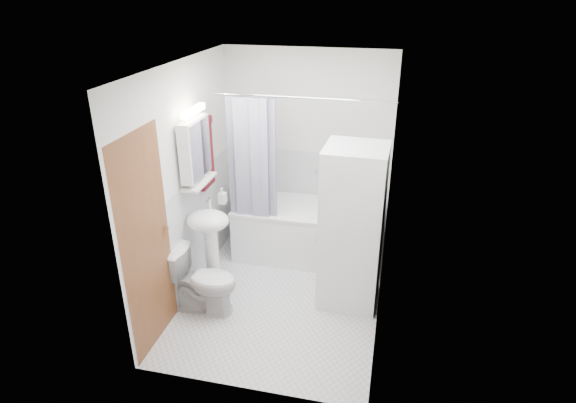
% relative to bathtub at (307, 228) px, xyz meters
% --- Properties ---
extents(floor, '(2.60, 2.60, 0.00)m').
position_rel_bathtub_xyz_m(floor, '(-0.08, -0.92, -0.35)').
color(floor, silver).
rests_on(floor, ground).
extents(room_walls, '(2.60, 2.60, 2.60)m').
position_rel_bathtub_xyz_m(room_walls, '(-0.08, -0.92, 1.13)').
color(room_walls, silver).
rests_on(room_walls, ground).
extents(wainscot, '(1.98, 2.58, 2.58)m').
position_rel_bathtub_xyz_m(wainscot, '(-0.08, -0.63, 0.25)').
color(wainscot, silver).
rests_on(wainscot, ground).
extents(door, '(0.05, 2.00, 2.00)m').
position_rel_bathtub_xyz_m(door, '(-1.03, -1.47, 0.65)').
color(door, brown).
rests_on(door, ground).
extents(bathtub, '(1.68, 0.80, 0.64)m').
position_rel_bathtub_xyz_m(bathtub, '(0.00, 0.00, 0.00)').
color(bathtub, white).
rests_on(bathtub, ground).
extents(tub_spout, '(0.04, 0.12, 0.04)m').
position_rel_bathtub_xyz_m(tub_spout, '(0.20, 0.33, 0.61)').
color(tub_spout, silver).
rests_on(tub_spout, room_walls).
extents(curtain_rod, '(1.86, 0.02, 0.02)m').
position_rel_bathtub_xyz_m(curtain_rod, '(0.00, -0.34, 1.65)').
color(curtain_rod, silver).
rests_on(curtain_rod, room_walls).
extents(shower_curtain, '(0.55, 0.02, 1.45)m').
position_rel_bathtub_xyz_m(shower_curtain, '(-0.56, -0.34, 0.90)').
color(shower_curtain, '#131242').
rests_on(shower_curtain, curtain_rod).
extents(sink, '(0.44, 0.37, 1.04)m').
position_rel_bathtub_xyz_m(sink, '(-0.83, -0.98, 0.35)').
color(sink, white).
rests_on(sink, ground).
extents(medicine_cabinet, '(0.13, 0.50, 0.71)m').
position_rel_bathtub_xyz_m(medicine_cabinet, '(-0.99, -0.82, 1.21)').
color(medicine_cabinet, white).
rests_on(medicine_cabinet, room_walls).
extents(shelf, '(0.18, 0.54, 0.02)m').
position_rel_bathtub_xyz_m(shelf, '(-0.97, -0.82, 0.85)').
color(shelf, silver).
rests_on(shelf, room_walls).
extents(shower_caddy, '(0.22, 0.06, 0.02)m').
position_rel_bathtub_xyz_m(shower_caddy, '(0.25, 0.32, 0.80)').
color(shower_caddy, silver).
rests_on(shower_caddy, room_walls).
extents(towel, '(0.07, 0.32, 0.77)m').
position_rel_bathtub_xyz_m(towel, '(-1.02, -0.49, 1.05)').
color(towel, '#4C0C20').
rests_on(towel, room_walls).
extents(washer_dryer, '(0.62, 0.61, 1.67)m').
position_rel_bathtub_xyz_m(washer_dryer, '(0.60, -0.77, 0.48)').
color(washer_dryer, white).
rests_on(washer_dryer, ground).
extents(toilet, '(0.70, 0.40, 0.68)m').
position_rel_bathtub_xyz_m(toilet, '(-0.80, -1.29, -0.02)').
color(toilet, white).
rests_on(toilet, ground).
extents(soap_pump, '(0.08, 0.17, 0.08)m').
position_rel_bathtub_xyz_m(soap_pump, '(-0.79, -0.67, 0.60)').
color(soap_pump, gray).
rests_on(soap_pump, sink).
extents(shelf_bottle, '(0.07, 0.18, 0.07)m').
position_rel_bathtub_xyz_m(shelf_bottle, '(-0.97, -0.97, 0.89)').
color(shelf_bottle, gray).
rests_on(shelf_bottle, shelf).
extents(shelf_cup, '(0.10, 0.09, 0.10)m').
position_rel_bathtub_xyz_m(shelf_cup, '(-0.97, -0.70, 0.91)').
color(shelf_cup, gray).
rests_on(shelf_cup, shelf).
extents(shampoo_a, '(0.13, 0.17, 0.13)m').
position_rel_bathtub_xyz_m(shampoo_a, '(0.27, 0.32, 0.87)').
color(shampoo_a, gray).
rests_on(shampoo_a, shower_caddy).
extents(shampoo_b, '(0.08, 0.21, 0.08)m').
position_rel_bathtub_xyz_m(shampoo_b, '(0.39, 0.32, 0.85)').
color(shampoo_b, '#2D269B').
rests_on(shampoo_b, shower_caddy).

